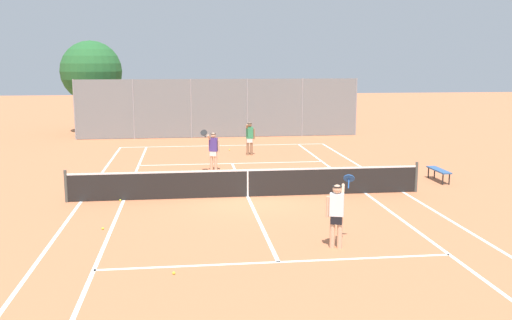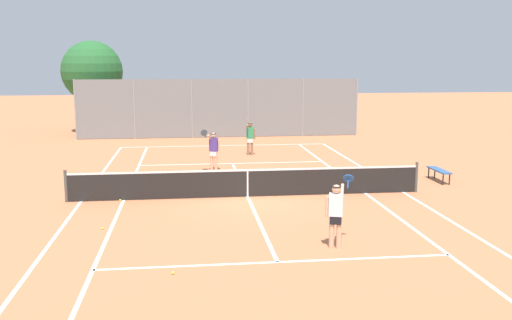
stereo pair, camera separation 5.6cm
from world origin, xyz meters
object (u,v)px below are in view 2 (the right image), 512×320
(tennis_net, at_px, (248,182))
(player_far_left, at_px, (214,149))
(loose_tennis_ball_1, at_px, (230,150))
(player_far_right, at_px, (250,137))
(tree_behind_left, at_px, (92,73))
(player_near_side, at_px, (336,211))
(loose_tennis_ball_3, at_px, (173,273))
(courtside_bench, at_px, (439,171))
(loose_tennis_ball_4, at_px, (102,228))
(loose_tennis_ball_0, at_px, (265,182))
(loose_tennis_ball_5, at_px, (120,200))
(loose_tennis_ball_2, at_px, (285,169))

(tennis_net, distance_m, player_far_left, 4.96)
(tennis_net, height_order, loose_tennis_ball_1, tennis_net)
(player_far_right, bearing_deg, tree_behind_left, 131.87)
(player_near_side, distance_m, loose_tennis_ball_3, 4.25)
(player_far_left, distance_m, loose_tennis_ball_3, 11.85)
(player_far_right, height_order, courtside_bench, player_far_right)
(loose_tennis_ball_3, height_order, loose_tennis_ball_4, same)
(loose_tennis_ball_1, bearing_deg, tennis_net, -91.02)
(tree_behind_left, bearing_deg, loose_tennis_ball_1, -46.22)
(loose_tennis_ball_4, relative_size, tree_behind_left, 0.01)
(loose_tennis_ball_1, height_order, tree_behind_left, tree_behind_left)
(player_far_left, xyz_separation_m, tree_behind_left, (-6.96, 13.70, 2.87))
(loose_tennis_ball_3, xyz_separation_m, tree_behind_left, (-5.50, 25.43, 3.76))
(courtside_bench, bearing_deg, player_far_right, 132.83)
(player_near_side, bearing_deg, player_far_right, 92.12)
(player_far_left, relative_size, courtside_bench, 1.18)
(player_far_left, bearing_deg, loose_tennis_ball_0, -56.63)
(tree_behind_left, bearing_deg, player_far_right, -48.13)
(tennis_net, relative_size, loose_tennis_ball_0, 181.82)
(player_near_side, distance_m, loose_tennis_ball_0, 7.79)
(loose_tennis_ball_5, bearing_deg, tennis_net, 0.99)
(loose_tennis_ball_3, height_order, loose_tennis_ball_5, same)
(tree_behind_left, bearing_deg, tennis_net, -67.02)
(courtside_bench, relative_size, tree_behind_left, 0.26)
(courtside_bench, bearing_deg, tennis_net, -167.89)
(loose_tennis_ball_5, height_order, courtside_bench, courtside_bench)
(tennis_net, relative_size, loose_tennis_ball_3, 181.82)
(loose_tennis_ball_5, height_order, tree_behind_left, tree_behind_left)
(loose_tennis_ball_1, relative_size, loose_tennis_ball_3, 1.00)
(player_near_side, relative_size, tree_behind_left, 0.31)
(tree_behind_left, bearing_deg, courtside_bench, -47.73)
(player_near_side, relative_size, player_far_left, 1.00)
(tennis_net, bearing_deg, loose_tennis_ball_5, -179.01)
(player_far_right, xyz_separation_m, loose_tennis_ball_2, (1.04, -4.05, -0.88))
(player_far_left, height_order, loose_tennis_ball_2, player_far_left)
(player_far_right, distance_m, tree_behind_left, 13.67)
(loose_tennis_ball_5, distance_m, courtside_bench, 11.89)
(tennis_net, xyz_separation_m, player_far_right, (1.05, 8.61, 0.40))
(player_far_right, relative_size, tree_behind_left, 0.28)
(loose_tennis_ball_5, bearing_deg, player_far_left, 56.03)
(loose_tennis_ball_0, bearing_deg, player_near_side, -84.83)
(loose_tennis_ball_0, bearing_deg, loose_tennis_ball_3, -109.81)
(loose_tennis_ball_1, distance_m, loose_tennis_ball_2, 5.91)
(loose_tennis_ball_5, bearing_deg, player_far_right, 58.69)
(loose_tennis_ball_0, height_order, loose_tennis_ball_4, same)
(player_far_right, bearing_deg, loose_tennis_ball_0, -91.52)
(player_near_side, relative_size, courtside_bench, 1.18)
(player_far_left, bearing_deg, courtside_bench, -21.00)
(loose_tennis_ball_5, bearing_deg, loose_tennis_ball_0, 23.44)
(player_far_right, bearing_deg, player_far_left, -117.58)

